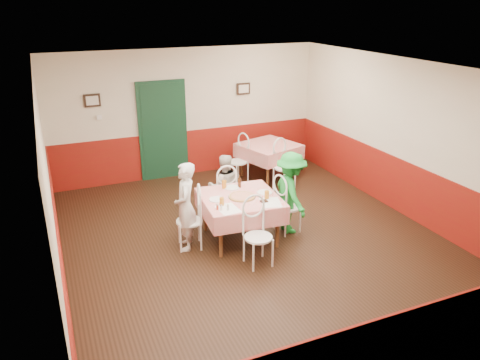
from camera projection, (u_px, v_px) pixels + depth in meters
name	position (u px, v px, depth m)	size (l,w,h in m)	color
floor	(254.00, 240.00, 7.79)	(7.00, 7.00, 0.00)	black
ceiling	(256.00, 69.00, 6.77)	(7.00, 7.00, 0.00)	white
back_wall	(188.00, 113.00, 10.28)	(6.00, 0.10, 2.80)	beige
front_wall	(415.00, 274.00, 4.28)	(6.00, 0.10, 2.80)	beige
left_wall	(49.00, 189.00, 6.18)	(0.10, 7.00, 2.80)	beige
right_wall	(407.00, 139.00, 8.37)	(0.10, 7.00, 2.80)	beige
wainscot_back	(190.00, 152.00, 10.59)	(6.00, 0.03, 1.00)	maroon
wainscot_front	(402.00, 351.00, 4.62)	(6.00, 0.03, 1.00)	maroon
wainscot_left	(60.00, 249.00, 6.52)	(0.03, 7.00, 1.00)	maroon
wainscot_right	(400.00, 186.00, 8.70)	(0.03, 7.00, 1.00)	maroon
door	(163.00, 132.00, 10.14)	(0.96, 0.06, 2.10)	black
picture_left	(92.00, 100.00, 9.34)	(0.32, 0.03, 0.26)	black
picture_right	(243.00, 89.00, 10.55)	(0.32, 0.03, 0.26)	black
thermostat	(99.00, 117.00, 9.51)	(0.10, 0.03, 0.10)	white
main_table	(240.00, 218.00, 7.70)	(1.22, 1.22, 0.77)	red
second_table	(269.00, 161.00, 10.41)	(1.12, 1.12, 0.77)	red
chair_left	(189.00, 221.00, 7.42)	(0.42, 0.42, 0.90)	white
chair_right	(287.00, 207.00, 7.93)	(0.42, 0.42, 0.90)	white
chair_far	(225.00, 195.00, 8.42)	(0.42, 0.42, 0.90)	white
chair_near	(258.00, 237.00, 6.92)	(0.42, 0.42, 0.90)	white
chair_second_a	(238.00, 162.00, 10.11)	(0.42, 0.42, 0.90)	white
chair_second_b	(285.00, 168.00, 9.74)	(0.42, 0.42, 0.90)	white
pizza	(242.00, 196.00, 7.53)	(0.42, 0.42, 0.03)	#B74723
plate_left	(217.00, 199.00, 7.44)	(0.25, 0.25, 0.01)	white
plate_right	(265.00, 192.00, 7.71)	(0.25, 0.25, 0.01)	white
plate_far	(232.00, 188.00, 7.91)	(0.25, 0.25, 0.01)	white
glass_a	(222.00, 201.00, 7.22)	(0.07, 0.07, 0.13)	#BF7219
glass_b	(267.00, 195.00, 7.47)	(0.07, 0.07, 0.13)	#BF7219
glass_c	(224.00, 184.00, 7.87)	(0.08, 0.08, 0.14)	#BF7219
beer_bottle	(239.00, 182.00, 7.90)	(0.05, 0.05, 0.20)	#381C0A
shaker_a	(221.00, 208.00, 7.06)	(0.04, 0.04, 0.09)	silver
shaker_b	(228.00, 208.00, 7.06)	(0.04, 0.04, 0.09)	silver
shaker_c	(217.00, 207.00, 7.08)	(0.04, 0.04, 0.09)	#B23319
menu_left	(228.00, 209.00, 7.12)	(0.30, 0.40, 0.00)	white
menu_right	(271.00, 202.00, 7.35)	(0.30, 0.40, 0.00)	white
wallet	(264.00, 201.00, 7.37)	(0.11, 0.09, 0.02)	black
diner_left	(186.00, 207.00, 7.31)	(0.52, 0.34, 1.43)	gray
diner_far	(224.00, 186.00, 8.42)	(0.58, 0.45, 1.19)	gray
diner_right	(291.00, 193.00, 7.85)	(0.91, 0.52, 1.41)	gray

